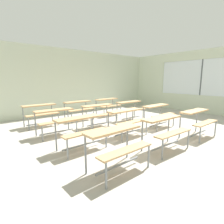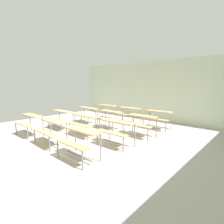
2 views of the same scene
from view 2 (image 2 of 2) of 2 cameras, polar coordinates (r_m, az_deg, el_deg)
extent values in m
cube|color=#ADA89E|center=(6.08, -7.96, -8.88)|extent=(10.00, 9.00, 0.05)
cube|color=beige|center=(9.32, 13.70, 6.78)|extent=(10.00, 0.12, 3.00)
cube|color=tan|center=(6.95, -24.72, -1.02)|extent=(1.10, 0.34, 0.04)
cube|color=tan|center=(6.88, -27.00, -3.65)|extent=(1.10, 0.24, 0.03)
cylinder|color=gray|center=(7.52, -25.12, -3.12)|extent=(0.04, 0.04, 0.72)
cylinder|color=gray|center=(6.63, -21.64, -4.46)|extent=(0.04, 0.04, 0.72)
cylinder|color=gray|center=(7.36, -28.98, -4.78)|extent=(0.04, 0.04, 0.44)
cylinder|color=gray|center=(6.45, -25.94, -6.41)|extent=(0.04, 0.04, 0.44)
cube|color=gray|center=(7.03, -25.43, -6.15)|extent=(1.00, 0.05, 0.03)
cube|color=tan|center=(5.64, -18.61, -2.87)|extent=(1.11, 0.35, 0.04)
cube|color=tan|center=(5.57, -21.40, -6.14)|extent=(1.11, 0.25, 0.03)
cylinder|color=gray|center=(6.22, -19.44, -5.22)|extent=(0.04, 0.04, 0.72)
cylinder|color=gray|center=(5.37, -14.59, -7.25)|extent=(0.04, 0.04, 0.72)
cylinder|color=gray|center=(6.04, -24.06, -7.30)|extent=(0.04, 0.04, 0.44)
cylinder|color=gray|center=(5.16, -19.81, -9.80)|extent=(0.04, 0.04, 0.44)
cube|color=gray|center=(5.74, -19.55, -9.13)|extent=(1.00, 0.06, 0.03)
cube|color=tan|center=(4.39, -9.69, -5.88)|extent=(1.10, 0.32, 0.04)
cube|color=tan|center=(4.29, -12.99, -10.26)|extent=(1.10, 0.22, 0.03)
cylinder|color=gray|center=(4.95, -11.92, -8.53)|extent=(0.04, 0.04, 0.72)
cylinder|color=gray|center=(4.22, -3.73, -11.50)|extent=(0.04, 0.04, 0.72)
cylinder|color=gray|center=(4.72, -17.37, -11.47)|extent=(0.04, 0.04, 0.44)
cylinder|color=gray|center=(3.95, -9.65, -15.37)|extent=(0.04, 0.04, 0.44)
cube|color=gray|center=(4.51, -10.90, -13.84)|extent=(1.00, 0.03, 0.03)
cube|color=tan|center=(7.52, -15.83, 0.20)|extent=(1.10, 0.33, 0.04)
cube|color=tan|center=(7.41, -17.81, -2.24)|extent=(1.10, 0.23, 0.03)
cylinder|color=gray|center=(8.07, -16.80, -1.84)|extent=(0.04, 0.04, 0.72)
cylinder|color=gray|center=(7.26, -12.63, -2.89)|extent=(0.04, 0.04, 0.72)
cylinder|color=gray|center=(7.83, -20.18, -3.39)|extent=(0.04, 0.04, 0.44)
cylinder|color=gray|center=(6.99, -16.25, -4.68)|extent=(0.04, 0.04, 0.44)
cube|color=gray|center=(7.57, -16.51, -4.57)|extent=(1.00, 0.04, 0.03)
cube|color=tan|center=(6.31, -8.22, -1.23)|extent=(1.10, 0.33, 0.04)
cube|color=tan|center=(6.17, -10.44, -4.18)|extent=(1.10, 0.23, 0.03)
cylinder|color=gray|center=(6.85, -9.97, -3.52)|extent=(0.04, 0.04, 0.72)
cylinder|color=gray|center=(6.11, -4.10, -4.94)|extent=(0.04, 0.04, 0.72)
cylinder|color=gray|center=(6.56, -13.71, -5.46)|extent=(0.04, 0.04, 0.44)
cylinder|color=gray|center=(5.80, -8.01, -7.25)|extent=(0.04, 0.04, 0.44)
cube|color=gray|center=(6.36, -9.06, -6.89)|extent=(1.00, 0.04, 0.03)
cube|color=tan|center=(5.27, 2.11, -3.20)|extent=(1.11, 0.35, 0.04)
cube|color=tan|center=(5.10, -0.18, -6.86)|extent=(1.11, 0.25, 0.03)
cylinder|color=gray|center=(5.78, -0.93, -5.77)|extent=(0.04, 0.04, 0.72)
cylinder|color=gray|center=(5.19, 7.41, -7.59)|extent=(0.04, 0.04, 0.72)
cylinder|color=gray|center=(5.43, -4.83, -8.31)|extent=(0.04, 0.04, 0.44)
cylinder|color=gray|center=(4.81, 3.69, -10.67)|extent=(0.04, 0.04, 0.44)
cube|color=gray|center=(5.34, 1.11, -9.96)|extent=(1.00, 0.06, 0.03)
cube|color=tan|center=(8.35, -7.89, 1.32)|extent=(1.10, 0.33, 0.04)
cube|color=tan|center=(8.19, -9.57, -0.85)|extent=(1.10, 0.23, 0.03)
cylinder|color=gray|center=(8.87, -9.20, -0.60)|extent=(0.04, 0.04, 0.72)
cylinder|color=gray|center=(8.12, -4.82, -1.41)|extent=(0.04, 0.04, 0.72)
cylinder|color=gray|center=(8.57, -12.06, -1.97)|extent=(0.04, 0.04, 0.44)
cylinder|color=gray|center=(7.79, -7.78, -2.97)|extent=(0.04, 0.04, 0.44)
cube|color=gray|center=(8.37, -8.53, -2.99)|extent=(1.00, 0.04, 0.03)
cube|color=tan|center=(7.23, -0.34, 0.20)|extent=(1.11, 0.37, 0.04)
cube|color=tan|center=(7.06, -2.18, -2.34)|extent=(1.11, 0.27, 0.03)
cylinder|color=gray|center=(7.74, -2.22, -1.91)|extent=(0.04, 0.04, 0.72)
cylinder|color=gray|center=(7.06, 3.34, -3.01)|extent=(0.04, 0.04, 0.72)
cylinder|color=gray|center=(7.42, -5.33, -3.55)|extent=(0.04, 0.04, 0.44)
cylinder|color=gray|center=(6.70, 0.21, -4.89)|extent=(0.04, 0.04, 0.44)
cube|color=gray|center=(7.26, -1.12, -4.77)|extent=(1.00, 0.08, 0.03)
cube|color=tan|center=(6.31, 9.88, -1.28)|extent=(1.10, 0.33, 0.04)
cube|color=tan|center=(6.10, 8.16, -4.27)|extent=(1.10, 0.23, 0.03)
cylinder|color=gray|center=(6.77, 6.90, -3.60)|extent=(0.04, 0.04, 0.72)
cylinder|color=gray|center=(6.25, 14.35, -4.90)|extent=(0.04, 0.04, 0.72)
cylinder|color=gray|center=(6.38, 3.94, -5.65)|extent=(0.04, 0.04, 0.44)
cylinder|color=gray|center=(5.82, 11.67, -7.27)|extent=(0.04, 0.04, 0.44)
cube|color=gray|center=(6.33, 9.03, -6.97)|extent=(1.00, 0.05, 0.03)
cube|color=tan|center=(9.24, -1.57, 2.17)|extent=(1.11, 0.35, 0.04)
cube|color=tan|center=(9.05, -2.93, 0.22)|extent=(1.11, 0.25, 0.03)
cylinder|color=gray|center=(9.73, -3.19, 0.37)|extent=(0.04, 0.04, 0.72)
cylinder|color=gray|center=(9.08, 1.37, -0.26)|extent=(0.04, 0.04, 0.72)
cylinder|color=gray|center=(9.37, -5.51, -0.86)|extent=(0.04, 0.04, 0.44)
cylinder|color=gray|center=(8.69, -0.94, -1.62)|extent=(0.04, 0.04, 0.44)
cube|color=gray|center=(9.24, -2.14, -1.73)|extent=(1.00, 0.06, 0.03)
cube|color=tan|center=(8.29, 5.84, 1.30)|extent=(1.11, 0.36, 0.04)
cube|color=tan|center=(8.07, 4.51, -0.90)|extent=(1.11, 0.26, 0.03)
cylinder|color=gray|center=(8.74, 3.62, -0.64)|extent=(0.04, 0.04, 0.72)
cylinder|color=gray|center=(8.19, 9.23, -1.41)|extent=(0.04, 0.04, 0.72)
cylinder|color=gray|center=(8.34, 1.35, -2.08)|extent=(0.04, 0.04, 0.44)
cylinder|color=gray|center=(7.76, 7.10, -3.00)|extent=(0.04, 0.04, 0.44)
cube|color=gray|center=(8.28, 5.22, -3.05)|extent=(1.00, 0.06, 0.03)
cube|color=tan|center=(7.50, 15.11, 0.21)|extent=(1.11, 0.37, 0.04)
cube|color=tan|center=(7.27, 13.95, -2.28)|extent=(1.11, 0.27, 0.03)
cylinder|color=gray|center=(7.90, 12.14, -1.88)|extent=(0.04, 0.04, 0.72)
cylinder|color=gray|center=(7.50, 18.91, -2.77)|extent=(0.04, 0.04, 0.72)
cylinder|color=gray|center=(7.46, 10.13, -3.58)|extent=(0.04, 0.04, 0.44)
cylinder|color=gray|center=(7.03, 17.23, -4.63)|extent=(0.04, 0.04, 0.44)
cube|color=gray|center=(7.50, 14.46, -4.61)|extent=(1.00, 0.07, 0.03)
camera|label=1|loc=(8.27, -45.34, 4.74)|focal=28.00mm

